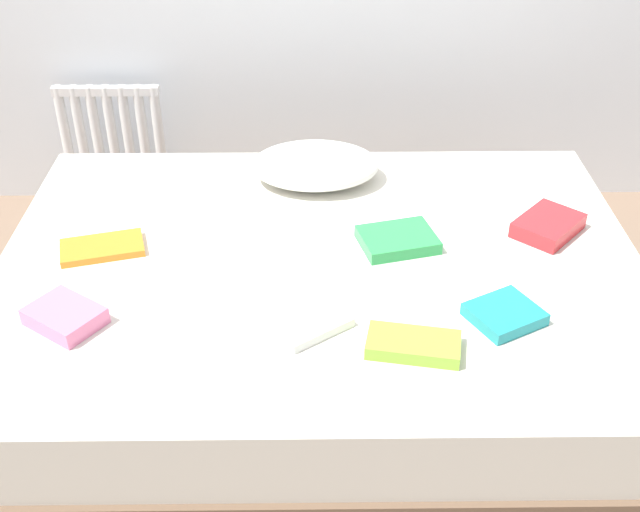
# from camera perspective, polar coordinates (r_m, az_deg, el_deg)

# --- Properties ---
(ground_plane) EXTENTS (8.00, 8.00, 0.00)m
(ground_plane) POSITION_cam_1_polar(r_m,az_deg,el_deg) (2.72, 0.01, -9.02)
(ground_plane) COLOR #7F6651
(bed) EXTENTS (2.00, 1.50, 0.50)m
(bed) POSITION_cam_1_polar(r_m,az_deg,el_deg) (2.56, 0.01, -4.96)
(bed) COLOR brown
(bed) RESTS_ON ground
(radiator) EXTENTS (0.45, 0.04, 0.48)m
(radiator) POSITION_cam_1_polar(r_m,az_deg,el_deg) (3.64, -14.65, 8.19)
(radiator) COLOR white
(radiator) RESTS_ON ground
(pillow) EXTENTS (0.45, 0.33, 0.12)m
(pillow) POSITION_cam_1_polar(r_m,az_deg,el_deg) (2.82, -0.36, 6.54)
(pillow) COLOR white
(pillow) RESTS_ON bed
(textbook_pink) EXTENTS (0.24, 0.23, 0.05)m
(textbook_pink) POSITION_cam_1_polar(r_m,az_deg,el_deg) (2.26, -17.85, -4.14)
(textbook_pink) COLOR pink
(textbook_pink) RESTS_ON bed
(textbook_lime) EXTENTS (0.26, 0.16, 0.04)m
(textbook_lime) POSITION_cam_1_polar(r_m,az_deg,el_deg) (2.08, 6.72, -6.35)
(textbook_lime) COLOR #8CC638
(textbook_lime) RESTS_ON bed
(textbook_red) EXTENTS (0.26, 0.27, 0.05)m
(textbook_red) POSITION_cam_1_polar(r_m,az_deg,el_deg) (2.63, 16.04, 2.12)
(textbook_red) COLOR red
(textbook_red) RESTS_ON bed
(textbook_orange) EXTENTS (0.28, 0.20, 0.02)m
(textbook_orange) POSITION_cam_1_polar(r_m,az_deg,el_deg) (2.54, -15.36, 0.58)
(textbook_orange) COLOR orange
(textbook_orange) RESTS_ON bed
(textbook_green) EXTENTS (0.26, 0.23, 0.04)m
(textbook_green) POSITION_cam_1_polar(r_m,az_deg,el_deg) (2.48, 5.59, 1.17)
(textbook_green) COLOR green
(textbook_green) RESTS_ON bed
(textbook_teal) EXTENTS (0.23, 0.23, 0.04)m
(textbook_teal) POSITION_cam_1_polar(r_m,az_deg,el_deg) (2.22, 13.10, -4.10)
(textbook_teal) COLOR teal
(textbook_teal) RESTS_ON bed
(textbook_white) EXTENTS (0.26, 0.26, 0.03)m
(textbook_white) POSITION_cam_1_polar(r_m,az_deg,el_deg) (2.15, -1.01, -4.60)
(textbook_white) COLOR white
(textbook_white) RESTS_ON bed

